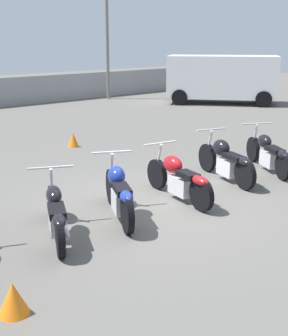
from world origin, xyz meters
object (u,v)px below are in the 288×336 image
(motorcycle_slot_1, at_px, (56,213))
(motorcycle_slot_4, at_px, (226,160))
(motorcycle_slot_2, at_px, (119,193))
(traffic_cone_near, at_px, (73,140))
(parked_van, at_px, (222,77))
(light_pole_left, at_px, (107,10))
(motorcycle_slot_5, at_px, (269,153))
(traffic_cone_far, at_px, (13,299))
(motorcycle_slot_3, at_px, (179,178))

(motorcycle_slot_1, bearing_deg, motorcycle_slot_4, 28.96)
(motorcycle_slot_2, bearing_deg, traffic_cone_near, 92.30)
(motorcycle_slot_4, distance_m, parked_van, 12.06)
(motorcycle_slot_4, xyz_separation_m, traffic_cone_near, (-0.74, 4.78, -0.23))
(light_pole_left, height_order, motorcycle_slot_4, light_pole_left)
(motorcycle_slot_2, relative_size, traffic_cone_near, 4.50)
(motorcycle_slot_1, distance_m, traffic_cone_near, 6.10)
(parked_van, bearing_deg, motorcycle_slot_1, 171.82)
(motorcycle_slot_5, bearing_deg, motorcycle_slot_1, -148.98)
(parked_van, height_order, traffic_cone_near, parked_van)
(motorcycle_slot_4, xyz_separation_m, traffic_cone_far, (-5.67, -1.69, -0.25))
(traffic_cone_near, bearing_deg, motorcycle_slot_3, -100.07)
(light_pole_left, relative_size, motorcycle_slot_5, 3.58)
(motorcycle_slot_3, height_order, motorcycle_slot_4, motorcycle_slot_4)
(motorcycle_slot_3, height_order, parked_van, parked_van)
(motorcycle_slot_5, relative_size, traffic_cone_near, 4.72)
(motorcycle_slot_4, distance_m, traffic_cone_near, 4.84)
(motorcycle_slot_1, bearing_deg, light_pole_left, 76.59)
(parked_van, xyz_separation_m, traffic_cone_near, (-9.90, -3.02, -0.98))
(motorcycle_slot_1, distance_m, motorcycle_slot_5, 5.55)
(motorcycle_slot_2, bearing_deg, parked_van, 60.30)
(traffic_cone_near, xyz_separation_m, traffic_cone_far, (-4.93, -6.48, -0.02))
(motorcycle_slot_4, height_order, traffic_cone_far, motorcycle_slot_4)
(motorcycle_slot_1, height_order, motorcycle_slot_5, motorcycle_slot_5)
(motorcycle_slot_3, xyz_separation_m, traffic_cone_far, (-4.04, -1.48, -0.23))
(motorcycle_slot_2, distance_m, motorcycle_slot_4, 3.05)
(light_pole_left, height_order, traffic_cone_far, light_pole_left)
(light_pole_left, bearing_deg, traffic_cone_near, -132.16)
(motorcycle_slot_2, xyz_separation_m, parked_van, (12.20, 8.02, 0.75))
(motorcycle_slot_3, bearing_deg, motorcycle_slot_2, -169.29)
(motorcycle_slot_2, bearing_deg, motorcycle_slot_4, 31.02)
(light_pole_left, distance_m, motorcycle_slot_3, 15.45)
(parked_van, relative_size, traffic_cone_near, 12.15)
(motorcycle_slot_2, height_order, motorcycle_slot_4, motorcycle_slot_2)
(motorcycle_slot_2, height_order, motorcycle_slot_3, motorcycle_slot_2)
(motorcycle_slot_1, distance_m, motorcycle_slot_2, 1.21)
(traffic_cone_near, height_order, traffic_cone_far, traffic_cone_near)
(motorcycle_slot_2, relative_size, motorcycle_slot_3, 0.90)
(light_pole_left, xyz_separation_m, traffic_cone_near, (-7.01, -7.74, -3.93))
(motorcycle_slot_5, relative_size, parked_van, 0.39)
(motorcycle_slot_2, relative_size, motorcycle_slot_4, 0.92)
(motorcycle_slot_3, distance_m, parked_van, 13.47)
(motorcycle_slot_2, distance_m, traffic_cone_far, 3.03)
(light_pole_left, xyz_separation_m, motorcycle_slot_4, (-6.27, -12.53, -3.70))
(motorcycle_slot_3, bearing_deg, motorcycle_slot_5, 11.88)
(light_pole_left, bearing_deg, motorcycle_slot_3, -121.80)
(motorcycle_slot_3, relative_size, motorcycle_slot_4, 1.02)
(motorcycle_slot_1, distance_m, parked_van, 15.64)
(motorcycle_slot_1, xyz_separation_m, parked_van, (13.41, 8.01, 0.80))
(light_pole_left, bearing_deg, traffic_cone_far, -130.03)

